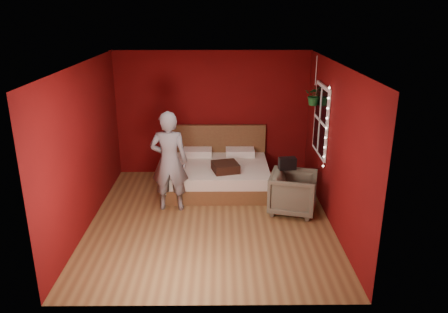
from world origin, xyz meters
The scene contains 10 objects.
floor centered at (0.00, 0.00, 0.00)m, with size 4.50×4.50×0.00m, color brown.
room_walls centered at (0.00, 0.00, 1.68)m, with size 4.04×4.54×2.62m.
window centered at (1.97, 0.90, 1.50)m, with size 0.05×0.97×1.27m.
fairy_lights centered at (1.94, 0.37, 1.50)m, with size 0.04×0.04×1.45m.
bed centered at (0.13, 1.46, 0.28)m, with size 1.96×1.67×1.08m.
person centered at (-0.72, 0.44, 0.89)m, with size 0.65×0.43×1.78m, color slate.
armchair centered at (1.44, 0.30, 0.36)m, with size 0.77×0.79×0.72m, color #565544.
handbag centered at (1.34, 0.50, 0.83)m, with size 0.30×0.15×0.21m, color black.
throw_pillow centered at (0.26, 1.01, 0.57)m, with size 0.46×0.46×0.16m, color #331811.
hanging_plant centered at (1.88, 1.17, 1.90)m, with size 0.39×0.36×0.89m.
Camera 1 is at (0.17, -6.65, 3.43)m, focal length 35.00 mm.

